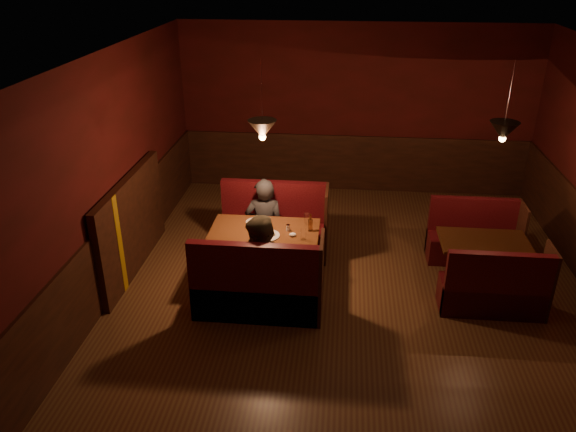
# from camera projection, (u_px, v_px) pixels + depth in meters

# --- Properties ---
(room) EXTENTS (6.02, 7.02, 2.92)m
(room) POSITION_uv_depth(u_px,v_px,m) (332.00, 218.00, 6.67)
(room) COLOR brown
(room) RESTS_ON ground
(main_table) EXTENTS (1.37, 0.83, 0.96)m
(main_table) POSITION_uv_depth(u_px,v_px,m) (266.00, 242.00, 7.14)
(main_table) COLOR #4E2B0D
(main_table) RESTS_ON ground
(main_bench_far) EXTENTS (1.51, 0.54, 1.03)m
(main_bench_far) POSITION_uv_depth(u_px,v_px,m) (275.00, 231.00, 7.94)
(main_bench_far) COLOR #350308
(main_bench_far) RESTS_ON ground
(main_bench_near) EXTENTS (1.51, 0.54, 1.03)m
(main_bench_near) POSITION_uv_depth(u_px,v_px,m) (258.00, 292.00, 6.54)
(main_bench_near) COLOR #350308
(main_bench_near) RESTS_ON ground
(second_table) EXTENTS (1.10, 0.71, 0.62)m
(second_table) POSITION_uv_depth(u_px,v_px,m) (483.00, 252.00, 7.13)
(second_table) COLOR #4E2B0D
(second_table) RESTS_ON ground
(second_bench_far) EXTENTS (1.22, 0.46, 0.87)m
(second_bench_far) POSITION_uv_depth(u_px,v_px,m) (473.00, 241.00, 7.79)
(second_bench_far) COLOR #350308
(second_bench_far) RESTS_ON ground
(second_bench_near) EXTENTS (1.22, 0.46, 0.87)m
(second_bench_near) POSITION_uv_depth(u_px,v_px,m) (495.00, 293.00, 6.61)
(second_bench_near) COLOR #350308
(second_bench_near) RESTS_ON ground
(diner_a) EXTENTS (0.57, 0.40, 1.51)m
(diner_a) POSITION_uv_depth(u_px,v_px,m) (264.00, 206.00, 7.68)
(diner_a) COLOR #2F2E31
(diner_a) RESTS_ON ground
(diner_b) EXTENTS (0.88, 0.75, 1.58)m
(diner_b) POSITION_uv_depth(u_px,v_px,m) (263.00, 253.00, 6.44)
(diner_b) COLOR #3F3727
(diner_b) RESTS_ON ground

